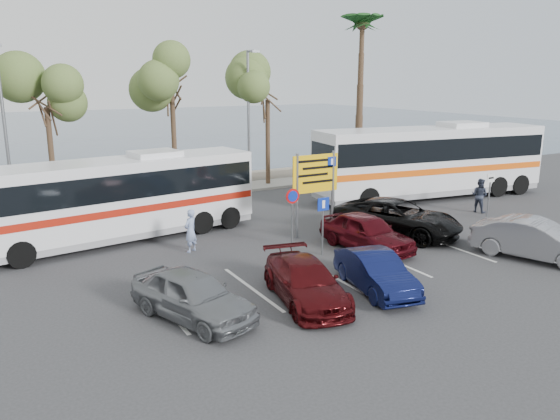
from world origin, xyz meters
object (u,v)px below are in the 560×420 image
car_blue (376,272)px  car_red (366,232)px  direction_sign (315,180)px  coach_bus_left (118,201)px  pedestrian_far (479,195)px  suv_black (396,218)px  coach_bus_right (430,163)px  street_lamp_left (4,121)px  car_silver_b (536,240)px  street_lamp_right (249,113)px  car_maroon (306,282)px  car_silver_a (193,295)px  pedestrian_near (191,231)px

car_blue → car_red: 4.27m
direction_sign → coach_bus_left: 8.23m
car_blue → pedestrian_far: bearing=38.3°
car_blue → suv_black: (4.80, 4.54, 0.15)m
coach_bus_left → car_blue: (5.77, -9.54, -1.06)m
coach_bus_right → pedestrian_far: size_ratio=7.99×
direction_sign → car_blue: 6.72m
street_lamp_left → car_silver_b: bearing=-45.9°
direction_sign → car_silver_b: bearing=-50.8°
pedestrian_far → coach_bus_right: bearing=-20.4°
street_lamp_right → car_maroon: bearing=-110.7°
coach_bus_left → car_silver_b: size_ratio=2.61×
street_lamp_right → pedestrian_far: street_lamp_right is taller
direction_sign → coach_bus_left: size_ratio=0.30×
coach_bus_right → car_red: (-9.14, -6.00, -1.22)m
coach_bus_right → pedestrian_far: 4.01m
coach_bus_left → car_silver_a: bearing=-90.3°
car_silver_a → pedestrian_far: pedestrian_far is taller
direction_sign → coach_bus_right: size_ratio=0.26×
street_lamp_left → pedestrian_far: 23.51m
coach_bus_right → suv_black: (-6.74, -5.00, -1.18)m
suv_black → car_silver_b: 5.55m
street_lamp_right → car_silver_b: size_ratio=1.77×
street_lamp_left → car_blue: 19.39m
street_lamp_left → car_red: 17.91m
coach_bus_right → suv_black: 8.48m
car_blue → suv_black: 6.61m
coach_bus_right → car_maroon: size_ratio=3.19×
car_red → car_silver_b: 6.25m
street_lamp_left → direction_sign: bearing=-43.2°
car_maroon → car_red: size_ratio=1.01×
car_silver_a → car_silver_b: bearing=-25.6°
coach_bus_left → car_blue: coach_bus_left is taller
car_silver_a → car_red: (8.21, 2.67, 0.02)m
car_silver_b → car_red: bearing=120.2°
direction_sign → suv_black: direction_sign is taller
street_lamp_right → car_silver_a: street_lamp_right is taller
coach_bus_right → pedestrian_near: 15.57m
direction_sign → street_lamp_left: bearing=136.8°
coach_bus_right → car_blue: coach_bus_right is taller
car_maroon → suv_black: bearing=41.9°
coach_bus_left → pedestrian_near: 3.62m
pedestrian_far → car_maroon: bearing=95.5°
street_lamp_left → street_lamp_right: 13.00m
car_red → pedestrian_far: bearing=8.0°
car_red → pedestrian_far: 9.10m
car_silver_b → pedestrian_far: bearing=36.7°
pedestrian_near → street_lamp_left: bearing=-93.4°
street_lamp_left → coach_bus_right: (20.82, -7.02, -2.65)m
car_silver_b → pedestrian_far: size_ratio=2.64×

